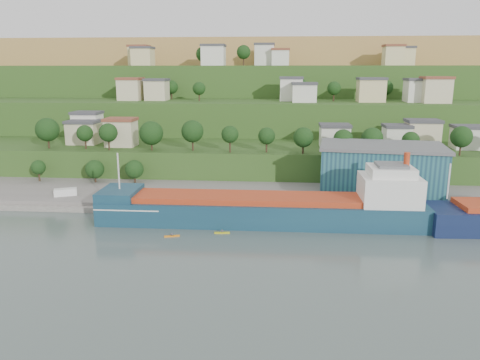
# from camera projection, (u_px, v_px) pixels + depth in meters

# --- Properties ---
(ground) EXTENTS (500.00, 500.00, 0.00)m
(ground) POSITION_uv_depth(u_px,v_px,m) (248.00, 236.00, 96.43)
(ground) COLOR #475653
(ground) RESTS_ON ground
(quay) EXTENTS (220.00, 26.00, 4.00)m
(quay) POSITION_uv_depth(u_px,v_px,m) (332.00, 201.00, 121.99)
(quay) COLOR slate
(quay) RESTS_ON ground
(pebble_beach) EXTENTS (40.00, 18.00, 2.40)m
(pebble_beach) POSITION_uv_depth(u_px,v_px,m) (44.00, 201.00, 122.12)
(pebble_beach) COLOR slate
(pebble_beach) RESTS_ON ground
(hillside) EXTENTS (360.00, 210.56, 96.00)m
(hillside) POSITION_uv_depth(u_px,v_px,m) (268.00, 131.00, 260.01)
(hillside) COLOR #284719
(hillside) RESTS_ON ground
(cargo_ship_near) EXTENTS (72.22, 11.71, 18.56)m
(cargo_ship_near) POSITION_uv_depth(u_px,v_px,m) (271.00, 210.00, 104.07)
(cargo_ship_near) COLOR #123047
(cargo_ship_near) RESTS_ON ground
(warehouse) EXTENTS (33.14, 22.75, 12.80)m
(warehouse) POSITION_uv_depth(u_px,v_px,m) (381.00, 169.00, 121.07)
(warehouse) COLOR navy
(warehouse) RESTS_ON quay
(caravan) EXTENTS (6.00, 4.29, 2.58)m
(caravan) POSITION_uv_depth(u_px,v_px,m) (66.00, 194.00, 119.95)
(caravan) COLOR silver
(caravan) RESTS_ON pebble_beach
(dinghy) EXTENTS (4.02, 2.64, 0.75)m
(dinghy) POSITION_uv_depth(u_px,v_px,m) (100.00, 197.00, 119.79)
(dinghy) COLOR silver
(dinghy) RESTS_ON pebble_beach
(kayak_orange) EXTENTS (3.21, 1.40, 0.79)m
(kayak_orange) POSITION_uv_depth(u_px,v_px,m) (172.00, 235.00, 96.27)
(kayak_orange) COLOR orange
(kayak_orange) RESTS_ON ground
(kayak_yellow) EXTENTS (3.29, 0.90, 0.81)m
(kayak_yellow) POSITION_uv_depth(u_px,v_px,m) (222.00, 232.00, 98.21)
(kayak_yellow) COLOR gold
(kayak_yellow) RESTS_ON ground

